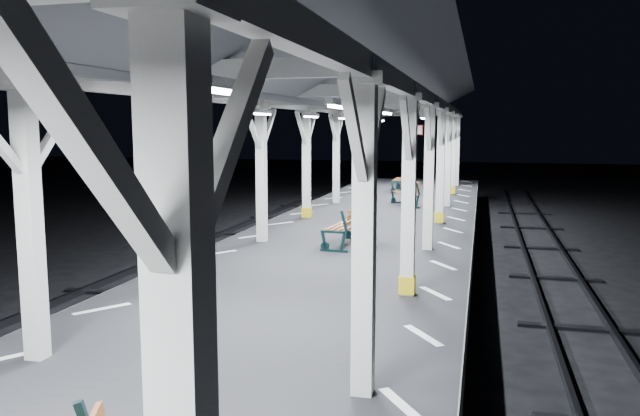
% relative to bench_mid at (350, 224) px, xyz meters
% --- Properties ---
extents(ground, '(120.00, 120.00, 0.00)m').
position_rel_bench_mid_xyz_m(ground, '(-0.19, -5.99, -1.51)').
color(ground, black).
rests_on(ground, ground).
extents(platform, '(6.00, 50.00, 1.00)m').
position_rel_bench_mid_xyz_m(platform, '(-0.19, -5.99, -1.01)').
color(platform, black).
rests_on(platform, ground).
extents(hazard_stripes_left, '(1.00, 48.00, 0.01)m').
position_rel_bench_mid_xyz_m(hazard_stripes_left, '(-2.64, -5.99, -0.50)').
color(hazard_stripes_left, silver).
rests_on(hazard_stripes_left, platform).
extents(hazard_stripes_right, '(1.00, 48.00, 0.01)m').
position_rel_bench_mid_xyz_m(hazard_stripes_right, '(2.26, -5.99, -0.50)').
color(hazard_stripes_right, silver).
rests_on(hazard_stripes_right, platform).
extents(canopy, '(5.40, 49.00, 4.65)m').
position_rel_bench_mid_xyz_m(canopy, '(-0.19, -6.01, 3.05)').
color(canopy, silver).
rests_on(canopy, platform).
extents(bench_mid, '(0.83, 1.82, 0.95)m').
position_rel_bench_mid_xyz_m(bench_mid, '(0.00, 0.00, 0.00)').
color(bench_mid, black).
rests_on(bench_mid, platform).
extents(bench_far, '(1.20, 1.74, 0.89)m').
position_rel_bench_mid_xyz_m(bench_far, '(0.45, 7.80, -0.03)').
color(bench_far, black).
rests_on(bench_far, platform).
extents(bench_extra, '(0.74, 1.91, 1.03)m').
position_rel_bench_mid_xyz_m(bench_extra, '(-0.28, 12.73, 0.04)').
color(bench_extra, black).
rests_on(bench_extra, platform).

